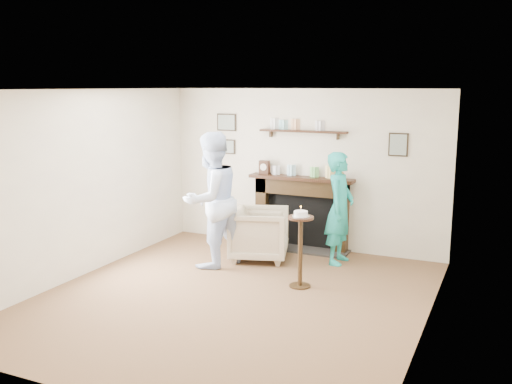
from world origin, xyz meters
TOP-DOWN VIEW (x-y plane):
  - ground at (0.00, 0.00)m, footprint 5.00×5.00m
  - room_shell at (-0.00, 0.69)m, footprint 4.54×5.02m
  - armchair at (-0.36, 1.59)m, footprint 1.05×1.03m
  - man at (-0.85, 1.02)m, footprint 0.99×1.12m
  - woman at (0.77, 1.90)m, footprint 0.40×0.60m
  - pedestal_table at (0.60, 0.71)m, footprint 0.33×0.33m

SIDE VIEW (x-z plane):
  - ground at x=0.00m, z-range 0.00..0.00m
  - armchair at x=-0.36m, z-range -0.38..0.38m
  - man at x=-0.85m, z-range -0.96..0.96m
  - woman at x=0.77m, z-range -0.81..0.81m
  - pedestal_table at x=0.60m, z-range 0.12..1.18m
  - room_shell at x=0.00m, z-range 0.36..2.88m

